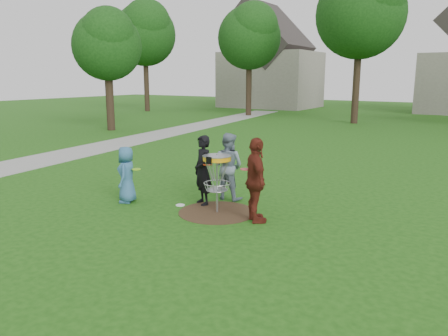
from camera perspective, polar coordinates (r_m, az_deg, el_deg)
The scene contains 11 objects.
ground at distance 10.19m, azimuth -0.91°, elevation -5.80°, with size 100.00×100.00×0.00m, color #19470F.
dirt_patch at distance 10.19m, azimuth -0.91°, elevation -5.78°, with size 1.80×1.80×0.01m, color #47331E.
concrete_path at distance 22.46m, azimuth -11.16°, elevation 3.74°, with size 2.20×40.00×0.02m, color #9E9E99.
player_blue at distance 11.12m, azimuth -12.59°, elevation -0.84°, with size 0.69×0.45×1.41m, color #2F5E83.
player_black at distance 10.64m, azimuth -2.78°, elevation -0.29°, with size 0.62×0.41×1.71m, color black.
player_grey at distance 11.10m, azimuth 0.52°, elevation 0.24°, with size 0.83×0.65×1.71m, color slate.
player_maroon at distance 9.33m, azimuth 4.19°, elevation -1.63°, with size 1.08×0.45×1.84m, color #5A1F14.
disc_on_grass at distance 10.77m, azimuth -5.74°, elevation -4.84°, with size 0.22×0.22×0.02m, color silver.
disc_golf_basket at distance 9.93m, azimuth -0.93°, elevation -0.19°, with size 0.66×0.67×1.38m.
held_discs at distance 10.34m, azimuth -2.84°, elevation 0.29°, with size 3.11×1.50×0.28m.
tree_row at distance 29.37m, azimuth 23.63°, elevation 16.99°, with size 51.20×17.42×9.90m.
Camera 1 is at (5.33, -8.12, 3.09)m, focal length 35.00 mm.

